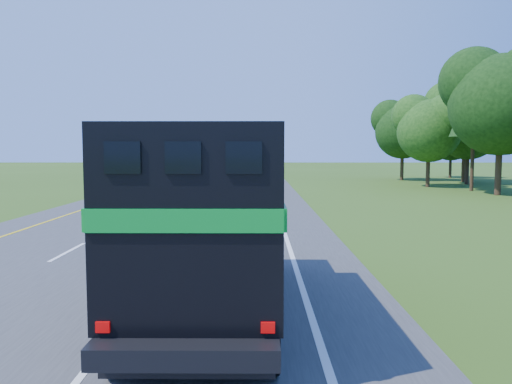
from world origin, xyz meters
TOP-DOWN VIEW (x-y plane):
  - road at (0.00, 50.00)m, footprint 15.00×260.00m
  - lane_markings at (0.00, 50.00)m, footprint 11.15×260.00m
  - horse_truck at (3.48, 13.94)m, footprint 2.68×8.35m
  - white_suv at (-4.10, 41.21)m, footprint 2.94×5.94m
  - far_car at (-4.11, 114.61)m, footprint 2.20×5.09m

SIDE VIEW (x-z plane):
  - road at x=0.00m, z-range 0.00..0.04m
  - lane_markings at x=0.00m, z-range 0.04..0.05m
  - white_suv at x=-4.10m, z-range 0.04..1.66m
  - far_car at x=-4.11m, z-range 0.04..1.75m
  - horse_truck at x=3.48m, z-range 0.17..3.86m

